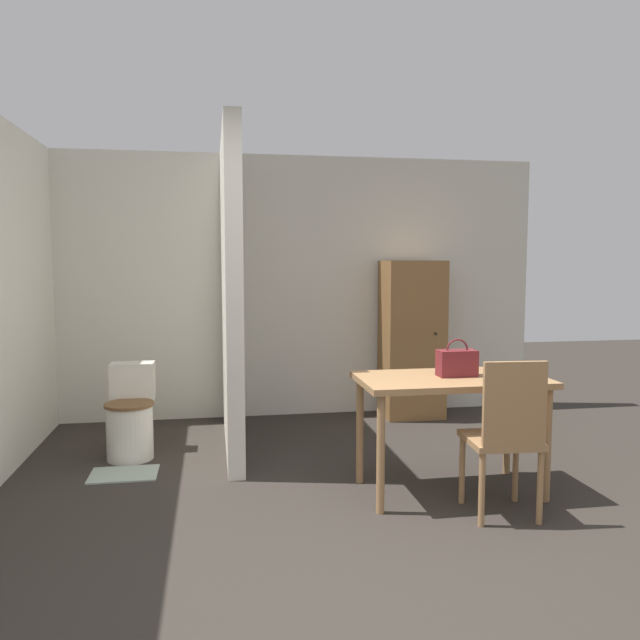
# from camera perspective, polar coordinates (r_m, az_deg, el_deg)

# --- Properties ---
(ground_plane) EXTENTS (16.00, 16.00, 0.00)m
(ground_plane) POSITION_cam_1_polar(r_m,az_deg,el_deg) (3.08, 3.64, -23.73)
(ground_plane) COLOR #2D2823
(wall_back) EXTENTS (5.10, 0.12, 2.50)m
(wall_back) POSITION_cam_1_polar(r_m,az_deg,el_deg) (6.06, -3.80, 3.04)
(wall_back) COLOR beige
(wall_back) RESTS_ON ground_plane
(partition_wall) EXTENTS (0.12, 1.79, 2.50)m
(partition_wall) POSITION_cam_1_polar(r_m,az_deg,el_deg) (5.08, -8.15, 2.53)
(partition_wall) COLOR beige
(partition_wall) RESTS_ON ground_plane
(dining_table) EXTENTS (1.19, 0.65, 0.76)m
(dining_table) POSITION_cam_1_polar(r_m,az_deg,el_deg) (4.13, 11.85, -6.35)
(dining_table) COLOR #997047
(dining_table) RESTS_ON ground_plane
(wooden_chair) EXTENTS (0.43, 0.43, 0.95)m
(wooden_chair) POSITION_cam_1_polar(r_m,az_deg,el_deg) (3.82, 16.62, -9.86)
(wooden_chair) COLOR #997047
(wooden_chair) RESTS_ON ground_plane
(toilet) EXTENTS (0.37, 0.52, 0.70)m
(toilet) POSITION_cam_1_polar(r_m,az_deg,el_deg) (5.05, -16.93, -8.54)
(toilet) COLOR silver
(toilet) RESTS_ON ground_plane
(handbag) EXTENTS (0.25, 0.12, 0.24)m
(handbag) POSITION_cam_1_polar(r_m,az_deg,el_deg) (4.12, 12.41, -3.82)
(handbag) COLOR maroon
(handbag) RESTS_ON dining_table
(wooden_cabinet) EXTENTS (0.56, 0.48, 1.51)m
(wooden_cabinet) POSITION_cam_1_polar(r_m,az_deg,el_deg) (6.07, 8.39, -1.72)
(wooden_cabinet) COLOR brown
(wooden_cabinet) RESTS_ON ground_plane
(bath_mat) EXTENTS (0.46, 0.33, 0.01)m
(bath_mat) POSITION_cam_1_polar(r_m,az_deg,el_deg) (4.72, -17.49, -13.29)
(bath_mat) COLOR #99A899
(bath_mat) RESTS_ON ground_plane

